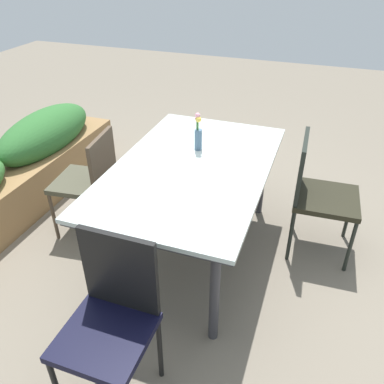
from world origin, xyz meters
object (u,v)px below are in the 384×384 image
at_px(planter_box, 6,180).
at_px(flower_vase, 198,133).
at_px(chair_end_left, 111,315).
at_px(chair_near_right, 317,189).
at_px(chair_far_side, 90,177).
at_px(dining_table, 192,174).

bearing_deg(planter_box, flower_vase, -79.83).
xyz_separation_m(chair_end_left, flower_vase, (1.40, 0.04, 0.34)).
relative_size(flower_vase, planter_box, 0.11).
height_order(flower_vase, planter_box, flower_vase).
bearing_deg(chair_end_left, chair_near_right, -118.65).
distance_m(chair_near_right, flower_vase, 0.96).
bearing_deg(planter_box, chair_far_side, -86.64).
bearing_deg(chair_end_left, planter_box, -33.71).
distance_m(chair_near_right, chair_end_left, 1.74).
bearing_deg(flower_vase, chair_near_right, -82.04).
xyz_separation_m(dining_table, chair_far_side, (0.00, 0.85, -0.19)).
xyz_separation_m(chair_far_side, chair_end_left, (-1.16, -0.85, 0.05)).
height_order(chair_far_side, chair_end_left, chair_end_left).
xyz_separation_m(dining_table, planter_box, (-0.04, 1.66, -0.36)).
relative_size(chair_far_side, chair_near_right, 0.94).
distance_m(flower_vase, planter_box, 1.74).
relative_size(chair_far_side, flower_vase, 3.03).
height_order(chair_end_left, flower_vase, flower_vase).
xyz_separation_m(dining_table, chair_near_right, (0.37, -0.84, -0.17)).
bearing_deg(chair_near_right, chair_end_left, -31.08).
relative_size(chair_end_left, planter_box, 0.36).
distance_m(chair_far_side, chair_end_left, 1.44).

